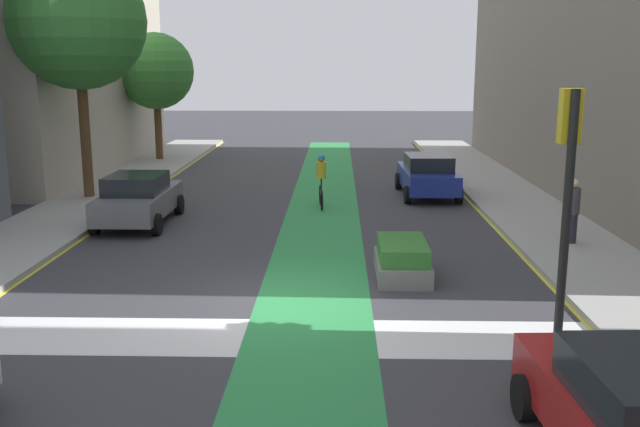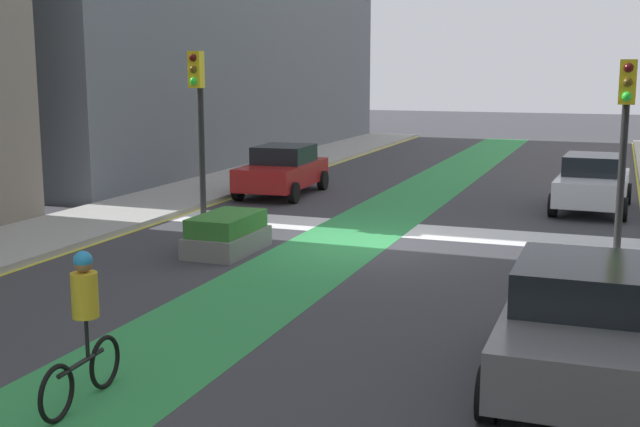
% 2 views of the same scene
% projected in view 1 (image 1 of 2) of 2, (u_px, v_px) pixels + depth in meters
% --- Properties ---
extents(ground_plane, '(120.00, 120.00, 0.00)m').
position_uv_depth(ground_plane, '(278.00, 301.00, 14.68)').
color(ground_plane, '#38383D').
extents(bike_lane_paint, '(2.40, 60.00, 0.01)m').
position_uv_depth(bike_lane_paint, '(313.00, 301.00, 14.66)').
color(bike_lane_paint, '#2D8C47').
rests_on(bike_lane_paint, ground_plane).
extents(crosswalk_band, '(12.00, 1.80, 0.01)m').
position_uv_depth(crosswalk_band, '(269.00, 337.00, 12.72)').
color(crosswalk_band, silver).
rests_on(crosswalk_band, ground_plane).
extents(curb_stripe_right, '(0.16, 60.00, 0.01)m').
position_uv_depth(curb_stripe_right, '(567.00, 303.00, 14.53)').
color(curb_stripe_right, yellow).
rests_on(curb_stripe_right, ground_plane).
extents(traffic_signal_near_right, '(0.35, 0.52, 4.44)m').
position_uv_depth(traffic_signal_near_right, '(568.00, 166.00, 12.22)').
color(traffic_signal_near_right, black).
rests_on(traffic_signal_near_right, ground_plane).
extents(car_blue_right_far, '(2.12, 4.25, 1.57)m').
position_uv_depth(car_blue_right_far, '(428.00, 175.00, 26.06)').
color(car_blue_right_far, navy).
rests_on(car_blue_right_far, ground_plane).
extents(car_grey_left_far, '(2.02, 4.20, 1.57)m').
position_uv_depth(car_grey_left_far, '(138.00, 199.00, 21.51)').
color(car_grey_left_far, slate).
rests_on(car_grey_left_far, ground_plane).
extents(cyclist_in_lane, '(0.32, 1.73, 1.86)m').
position_uv_depth(cyclist_in_lane, '(321.00, 180.00, 23.91)').
color(cyclist_in_lane, black).
rests_on(cyclist_in_lane, ground_plane).
extents(pedestrian_sidewalk_right_a, '(0.34, 0.34, 1.72)m').
position_uv_depth(pedestrian_sidewalk_right_a, '(573.00, 211.00, 18.65)').
color(pedestrian_sidewalk_right_a, '#262638').
rests_on(pedestrian_sidewalk_right_a, sidewalk_right).
extents(street_tree_near, '(4.71, 4.71, 8.50)m').
position_uv_depth(street_tree_near, '(77.00, 22.00, 24.18)').
color(street_tree_near, brown).
rests_on(street_tree_near, sidewalk_left).
extents(street_tree_far, '(3.74, 3.74, 6.21)m').
position_uv_depth(street_tree_far, '(156.00, 71.00, 34.53)').
color(street_tree_far, brown).
rests_on(street_tree_far, sidewalk_left).
extents(median_planter, '(1.20, 2.17, 0.85)m').
position_uv_depth(median_planter, '(402.00, 260.00, 16.24)').
color(median_planter, slate).
rests_on(median_planter, ground_plane).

